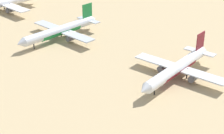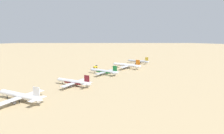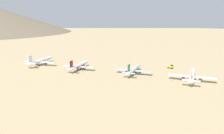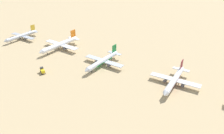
{
  "view_description": "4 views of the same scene",
  "coord_description": "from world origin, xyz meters",
  "px_view_note": "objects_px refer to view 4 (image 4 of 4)",
  "views": [
    {
      "loc": [
        75.37,
        121.13,
        57.63
      ],
      "look_at": [
        5.03,
        35.98,
        3.07
      ],
      "focal_mm": 59.79,
      "sensor_mm": 36.0,
      "label": 1
    },
    {
      "loc": [
        -139.02,
        153.97,
        46.31
      ],
      "look_at": [
        12.62,
        -31.36,
        3.65
      ],
      "focal_mm": 29.39,
      "sensor_mm": 36.0,
      "label": 2
    },
    {
      "loc": [
        -176.14,
        -76.11,
        50.3
      ],
      "look_at": [
        -8.43,
        15.23,
        6.32
      ],
      "focal_mm": 35.01,
      "sensor_mm": 36.0,
      "label": 3
    },
    {
      "loc": [
        107.1,
        102.38,
        77.16
      ],
      "look_at": [
        4.71,
        10.63,
        4.63
      ],
      "focal_mm": 35.43,
      "sensor_mm": 36.0,
      "label": 4
    }
  ],
  "objects_px": {
    "parked_jet_1": "(60,44)",
    "parked_jet_3": "(175,80)",
    "service_truck": "(42,70)",
    "parked_jet_0": "(22,36)",
    "parked_jet_2": "(103,61)"
  },
  "relations": [
    {
      "from": "service_truck",
      "to": "parked_jet_3",
      "type": "bearing_deg",
      "value": 121.69
    },
    {
      "from": "parked_jet_0",
      "to": "service_truck",
      "type": "height_order",
      "value": "parked_jet_0"
    },
    {
      "from": "parked_jet_3",
      "to": "service_truck",
      "type": "distance_m",
      "value": 90.97
    },
    {
      "from": "parked_jet_2",
      "to": "parked_jet_3",
      "type": "distance_m",
      "value": 54.34
    },
    {
      "from": "parked_jet_0",
      "to": "parked_jet_1",
      "type": "xyz_separation_m",
      "value": [
        -10.39,
        48.01,
        0.68
      ]
    },
    {
      "from": "parked_jet_0",
      "to": "service_truck",
      "type": "distance_m",
      "value": 77.67
    },
    {
      "from": "parked_jet_2",
      "to": "service_truck",
      "type": "bearing_deg",
      "value": -33.05
    },
    {
      "from": "parked_jet_1",
      "to": "parked_jet_3",
      "type": "distance_m",
      "value": 103.89
    },
    {
      "from": "parked_jet_0",
      "to": "parked_jet_2",
      "type": "bearing_deg",
      "value": 97.34
    },
    {
      "from": "parked_jet_0",
      "to": "parked_jet_1",
      "type": "height_order",
      "value": "parked_jet_1"
    },
    {
      "from": "service_truck",
      "to": "parked_jet_0",
      "type": "bearing_deg",
      "value": -108.37
    },
    {
      "from": "parked_jet_3",
      "to": "parked_jet_1",
      "type": "bearing_deg",
      "value": -82.86
    },
    {
      "from": "parked_jet_1",
      "to": "parked_jet_0",
      "type": "bearing_deg",
      "value": -77.79
    },
    {
      "from": "parked_jet_2",
      "to": "parked_jet_0",
      "type": "bearing_deg",
      "value": -82.66
    },
    {
      "from": "parked_jet_0",
      "to": "parked_jet_3",
      "type": "bearing_deg",
      "value": 98.77
    }
  ]
}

